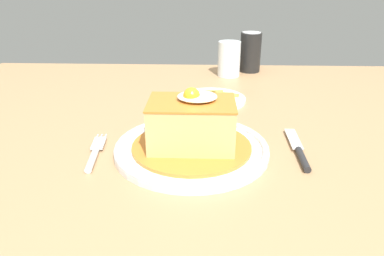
{
  "coord_description": "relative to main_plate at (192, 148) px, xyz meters",
  "views": [
    {
      "loc": [
        0.01,
        -0.73,
        1.05
      ],
      "look_at": [
        -0.01,
        -0.12,
        0.78
      ],
      "focal_mm": 34.41,
      "sensor_mm": 36.0,
      "label": 1
    }
  ],
  "objects": [
    {
      "name": "side_plate_fries",
      "position": [
        0.04,
        0.28,
        -0.0
      ],
      "size": [
        0.17,
        0.17,
        0.02
      ],
      "color": "white",
      "rests_on": "dining_table"
    },
    {
      "name": "main_plate",
      "position": [
        0.0,
        0.0,
        0.0
      ],
      "size": [
        0.28,
        0.28,
        0.02
      ],
      "color": "white",
      "rests_on": "dining_table"
    },
    {
      "name": "knife",
      "position": [
        0.19,
        -0.01,
        -0.0
      ],
      "size": [
        0.02,
        0.17,
        0.01
      ],
      "color": "#262628",
      "rests_on": "dining_table"
    },
    {
      "name": "fork",
      "position": [
        -0.17,
        -0.02,
        -0.0
      ],
      "size": [
        0.03,
        0.14,
        0.01
      ],
      "color": "silver",
      "rests_on": "dining_table"
    },
    {
      "name": "soda_can",
      "position": [
        0.17,
        0.58,
        0.05
      ],
      "size": [
        0.07,
        0.07,
        0.12
      ],
      "color": "black",
      "rests_on": "dining_table"
    },
    {
      "name": "drinking_glass",
      "position": [
        0.1,
        0.52,
        0.04
      ],
      "size": [
        0.07,
        0.07,
        0.1
      ],
      "color": "silver",
      "rests_on": "dining_table"
    },
    {
      "name": "sandwich_meal",
      "position": [
        0.0,
        0.0,
        0.04
      ],
      "size": [
        0.21,
        0.21,
        0.11
      ],
      "color": "orange",
      "rests_on": "main_plate"
    },
    {
      "name": "dining_table",
      "position": [
        0.01,
        0.14,
        -0.1
      ],
      "size": [
        1.41,
        1.05,
        0.74
      ],
      "color": "#A87F56",
      "rests_on": "ground_plane"
    }
  ]
}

